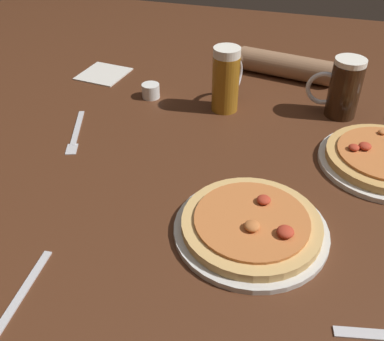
% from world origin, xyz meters
% --- Properties ---
extents(ground_plane, '(2.40, 2.40, 0.03)m').
position_xyz_m(ground_plane, '(0.00, 0.00, -0.01)').
color(ground_plane, '#4C2816').
extents(pizza_plate_near, '(0.29, 0.29, 0.05)m').
position_xyz_m(pizza_plate_near, '(0.15, -0.13, 0.02)').
color(pizza_plate_near, silver).
rests_on(pizza_plate_near, ground_plane).
extents(beer_mug_dark, '(0.07, 0.13, 0.17)m').
position_xyz_m(beer_mug_dark, '(0.01, 0.32, 0.09)').
color(beer_mug_dark, '#9E6619').
rests_on(beer_mug_dark, ground_plane).
extents(beer_mug_amber, '(0.14, 0.08, 0.16)m').
position_xyz_m(beer_mug_amber, '(0.30, 0.37, 0.08)').
color(beer_mug_amber, black).
rests_on(beer_mug_amber, ground_plane).
extents(ramekin_sauce, '(0.05, 0.05, 0.04)m').
position_xyz_m(ramekin_sauce, '(-0.22, 0.33, 0.02)').
color(ramekin_sauce, white).
rests_on(ramekin_sauce, ground_plane).
extents(napkin_folded, '(0.15, 0.15, 0.01)m').
position_xyz_m(napkin_folded, '(-0.41, 0.43, 0.00)').
color(napkin_folded, silver).
rests_on(napkin_folded, ground_plane).
extents(fork_left, '(0.09, 0.20, 0.01)m').
position_xyz_m(fork_left, '(-0.33, 0.10, 0.00)').
color(fork_left, silver).
rests_on(fork_left, ground_plane).
extents(fork_spare, '(0.03, 0.23, 0.01)m').
position_xyz_m(fork_spare, '(-0.18, -0.40, 0.00)').
color(fork_spare, silver).
rests_on(fork_spare, ground_plane).
extents(diner_arm, '(0.34, 0.13, 0.07)m').
position_xyz_m(diner_arm, '(0.10, 0.58, 0.04)').
color(diner_arm, '#936B4C').
rests_on(diner_arm, ground_plane).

